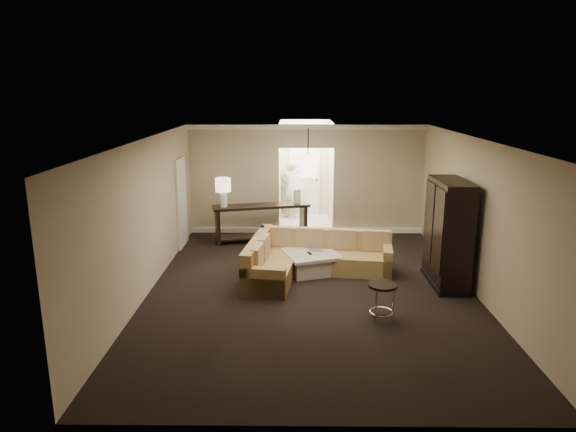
{
  "coord_description": "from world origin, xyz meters",
  "views": [
    {
      "loc": [
        -0.34,
        -8.99,
        3.66
      ],
      "look_at": [
        -0.44,
        1.2,
        1.13
      ],
      "focal_mm": 32.0,
      "sensor_mm": 36.0,
      "label": 1
    }
  ],
  "objects_px": {
    "person": "(291,185)",
    "console_table": "(261,219)",
    "sectional_sofa": "(306,259)",
    "drink_table": "(382,294)",
    "coffee_table": "(311,262)",
    "armoire": "(448,235)"
  },
  "relations": [
    {
      "from": "armoire",
      "to": "drink_table",
      "type": "distance_m",
      "value": 2.21
    },
    {
      "from": "console_table",
      "to": "drink_table",
      "type": "distance_m",
      "value": 4.94
    },
    {
      "from": "drink_table",
      "to": "person",
      "type": "relative_size",
      "value": 0.31
    },
    {
      "from": "sectional_sofa",
      "to": "drink_table",
      "type": "height_order",
      "value": "sectional_sofa"
    },
    {
      "from": "sectional_sofa",
      "to": "drink_table",
      "type": "distance_m",
      "value": 2.35
    },
    {
      "from": "sectional_sofa",
      "to": "armoire",
      "type": "relative_size",
      "value": 1.49
    },
    {
      "from": "sectional_sofa",
      "to": "person",
      "type": "height_order",
      "value": "person"
    },
    {
      "from": "sectional_sofa",
      "to": "coffee_table",
      "type": "bearing_deg",
      "value": 67.28
    },
    {
      "from": "person",
      "to": "console_table",
      "type": "bearing_deg",
      "value": 92.37
    },
    {
      "from": "person",
      "to": "coffee_table",
      "type": "bearing_deg",
      "value": 114.45
    },
    {
      "from": "coffee_table",
      "to": "drink_table",
      "type": "distance_m",
      "value": 2.46
    },
    {
      "from": "armoire",
      "to": "person",
      "type": "height_order",
      "value": "armoire"
    },
    {
      "from": "console_table",
      "to": "armoire",
      "type": "distance_m",
      "value": 4.69
    },
    {
      "from": "coffee_table",
      "to": "person",
      "type": "height_order",
      "value": "person"
    },
    {
      "from": "console_table",
      "to": "drink_table",
      "type": "bearing_deg",
      "value": -77.05
    },
    {
      "from": "console_table",
      "to": "sectional_sofa",
      "type": "bearing_deg",
      "value": -80.03
    },
    {
      "from": "console_table",
      "to": "drink_table",
      "type": "height_order",
      "value": "console_table"
    },
    {
      "from": "coffee_table",
      "to": "armoire",
      "type": "height_order",
      "value": "armoire"
    },
    {
      "from": "coffee_table",
      "to": "armoire",
      "type": "relative_size",
      "value": 0.64
    },
    {
      "from": "sectional_sofa",
      "to": "coffee_table",
      "type": "xyz_separation_m",
      "value": [
        0.1,
        0.17,
        -0.12
      ]
    },
    {
      "from": "console_table",
      "to": "person",
      "type": "relative_size",
      "value": 1.28
    },
    {
      "from": "console_table",
      "to": "drink_table",
      "type": "relative_size",
      "value": 4.06
    }
  ]
}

